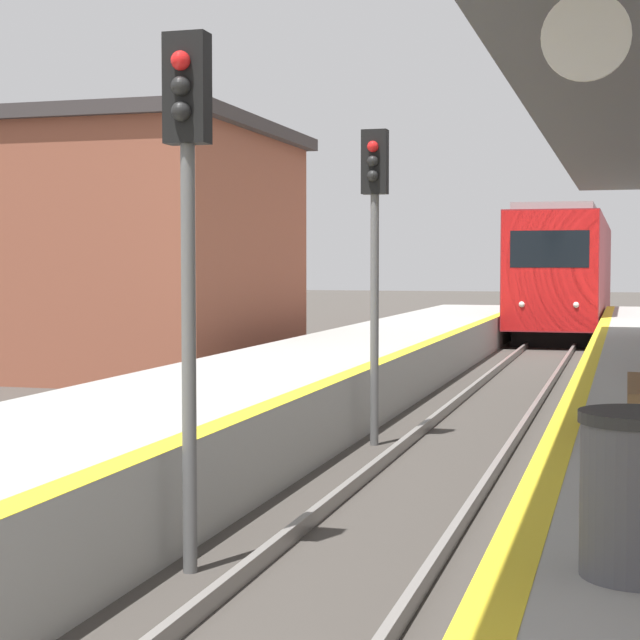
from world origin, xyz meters
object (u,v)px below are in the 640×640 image
object	(u,v)px
signal_mid	(375,226)
trash_bin	(639,494)
train	(569,272)
signal_near	(187,198)

from	to	relation	value
signal_mid	trash_bin	bearing A→B (deg)	-68.93
signal_mid	train	bearing A→B (deg)	87.59
signal_mid	trash_bin	xyz separation A→B (m)	(3.50, -9.09, -1.71)
train	signal_near	size ratio (longest dim) A/B	4.93
train	trash_bin	bearing A→B (deg)	-86.49
train	signal_mid	world-z (taller)	signal_mid
signal_near	trash_bin	distance (m)	4.69
train	trash_bin	world-z (taller)	train
trash_bin	train	bearing A→B (deg)	93.51
signal_near	trash_bin	size ratio (longest dim) A/B	5.26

